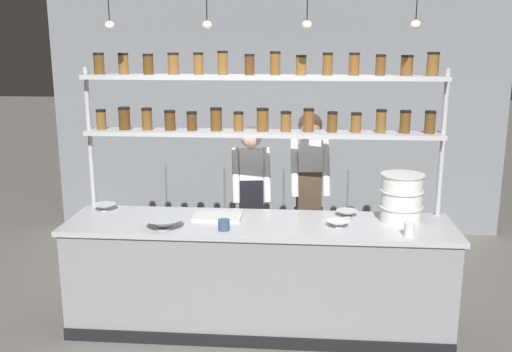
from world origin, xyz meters
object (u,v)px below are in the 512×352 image
(chef_left, at_px, (251,198))
(cutting_board, at_px, (218,217))
(chef_center, at_px, (309,190))
(serving_cup_by_board, at_px, (224,225))
(spice_shelf_unit, at_px, (262,108))
(prep_bowl_center_front, at_px, (164,224))
(container_stack, at_px, (401,198))
(prep_bowl_near_right, at_px, (347,213))
(prep_bowl_near_left, at_px, (338,224))
(prep_bowl_center_back, at_px, (105,207))
(serving_cup_front, at_px, (409,230))

(chef_left, relative_size, cutting_board, 3.99)
(chef_center, distance_m, serving_cup_by_board, 1.19)
(spice_shelf_unit, relative_size, prep_bowl_center_front, 10.20)
(container_stack, height_order, prep_bowl_center_front, container_stack)
(chef_left, bearing_deg, prep_bowl_near_right, -40.71)
(prep_bowl_near_left, bearing_deg, prep_bowl_near_right, 72.78)
(chef_center, bearing_deg, prep_bowl_center_front, -146.01)
(serving_cup_by_board, bearing_deg, prep_bowl_center_front, 179.42)
(cutting_board, xyz_separation_m, serving_cup_by_board, (0.10, -0.31, 0.03))
(cutting_board, bearing_deg, prep_bowl_center_back, 171.62)
(container_stack, relative_size, cutting_board, 0.99)
(chef_center, distance_m, prep_bowl_center_back, 1.85)
(spice_shelf_unit, bearing_deg, prep_bowl_center_front, -143.11)
(prep_bowl_near_right, bearing_deg, serving_cup_by_board, -155.12)
(serving_cup_by_board, bearing_deg, container_stack, 13.75)
(spice_shelf_unit, relative_size, prep_bowl_near_left, 16.72)
(container_stack, height_order, cutting_board, container_stack)
(prep_bowl_near_right, relative_size, serving_cup_by_board, 2.04)
(spice_shelf_unit, relative_size, chef_left, 1.90)
(prep_bowl_near_right, xyz_separation_m, serving_cup_front, (0.43, -0.48, 0.03))
(container_stack, height_order, serving_cup_by_board, container_stack)
(prep_bowl_near_right, bearing_deg, cutting_board, -172.48)
(prep_bowl_near_left, height_order, prep_bowl_center_front, prep_bowl_center_front)
(prep_bowl_center_front, bearing_deg, spice_shelf_unit, 36.89)
(spice_shelf_unit, bearing_deg, serving_cup_front, -26.82)
(prep_bowl_center_back, relative_size, serving_cup_front, 1.79)
(prep_bowl_near_right, bearing_deg, prep_bowl_center_back, 179.80)
(prep_bowl_near_left, height_order, serving_cup_front, serving_cup_front)
(cutting_board, relative_size, prep_bowl_center_back, 2.04)
(prep_bowl_center_front, bearing_deg, prep_bowl_near_right, 17.14)
(prep_bowl_center_front, distance_m, serving_cup_by_board, 0.48)
(chef_center, xyz_separation_m, prep_bowl_near_right, (0.32, -0.53, -0.06))
(spice_shelf_unit, height_order, prep_bowl_center_front, spice_shelf_unit)
(spice_shelf_unit, bearing_deg, prep_bowl_center_back, -176.06)
(container_stack, bearing_deg, prep_bowl_near_right, 165.35)
(container_stack, xyz_separation_m, prep_bowl_near_right, (-0.42, 0.11, -0.18))
(container_stack, bearing_deg, serving_cup_by_board, -166.25)
(prep_bowl_center_front, xyz_separation_m, serving_cup_by_board, (0.48, -0.00, 0.00))
(serving_cup_front, relative_size, serving_cup_by_board, 1.23)
(prep_bowl_near_left, height_order, prep_bowl_center_back, prep_bowl_center_back)
(serving_cup_front, bearing_deg, container_stack, 90.73)
(container_stack, relative_size, serving_cup_by_board, 4.45)
(cutting_board, height_order, prep_bowl_center_back, prep_bowl_center_back)
(chef_center, height_order, cutting_board, chef_center)
(cutting_board, bearing_deg, serving_cup_by_board, -72.78)
(spice_shelf_unit, distance_m, cutting_board, 0.98)
(chef_center, height_order, container_stack, chef_center)
(prep_bowl_near_left, xyz_separation_m, serving_cup_front, (0.52, -0.19, 0.03))
(chef_center, xyz_separation_m, serving_cup_front, (0.74, -1.01, -0.03))
(prep_bowl_near_left, distance_m, serving_cup_by_board, 0.91)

